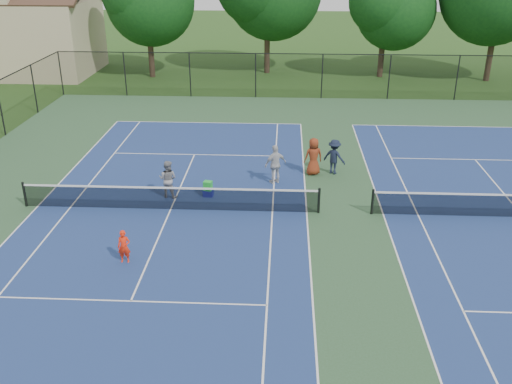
# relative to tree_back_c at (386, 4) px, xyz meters

# --- Properties ---
(ground) EXTENTS (140.00, 140.00, 0.00)m
(ground) POSITION_rel_tree_back_c_xyz_m (-5.00, -25.00, -5.48)
(ground) COLOR #234716
(ground) RESTS_ON ground
(court_pad) EXTENTS (36.00, 36.00, 0.01)m
(court_pad) POSITION_rel_tree_back_c_xyz_m (-5.00, -25.00, -5.48)
(court_pad) COLOR #2D4E2C
(court_pad) RESTS_ON ground
(tennis_court_left) EXTENTS (12.00, 23.83, 1.07)m
(tennis_court_left) POSITION_rel_tree_back_c_xyz_m (-12.00, -25.00, -5.38)
(tennis_court_left) COLOR navy
(tennis_court_left) RESTS_ON ground
(perimeter_fence) EXTENTS (36.08, 36.08, 3.02)m
(perimeter_fence) POSITION_rel_tree_back_c_xyz_m (-5.00, -25.00, -3.88)
(perimeter_fence) COLOR black
(perimeter_fence) RESTS_ON ground
(tree_back_c) EXTENTS (6.00, 6.00, 8.40)m
(tree_back_c) POSITION_rel_tree_back_c_xyz_m (0.00, 0.00, 0.00)
(tree_back_c) COLOR #2D2116
(tree_back_c) RESTS_ON ground
(clapboard_house) EXTENTS (10.80, 8.10, 7.65)m
(clapboard_house) POSITION_rel_tree_back_c_xyz_m (-28.00, -0.00, -2.39)
(clapboard_house) COLOR tan
(clapboard_house) RESTS_ON ground
(child_player) EXTENTS (0.44, 0.31, 1.18)m
(child_player) POSITION_rel_tree_back_c_xyz_m (-12.76, -29.13, -4.89)
(child_player) COLOR #FF2C10
(child_player) RESTS_ON ground
(instructor) EXTENTS (0.90, 0.77, 1.62)m
(instructor) POSITION_rel_tree_back_c_xyz_m (-12.30, -23.76, -4.67)
(instructor) COLOR gray
(instructor) RESTS_ON ground
(bystander_a) EXTENTS (1.12, 0.90, 1.78)m
(bystander_a) POSITION_rel_tree_back_c_xyz_m (-7.84, -22.03, -4.59)
(bystander_a) COLOR silver
(bystander_a) RESTS_ON ground
(bystander_b) EXTENTS (1.23, 1.05, 1.64)m
(bystander_b) POSITION_rel_tree_back_c_xyz_m (-5.15, -20.74, -4.66)
(bystander_b) COLOR #161E32
(bystander_b) RESTS_ON ground
(bystander_c) EXTENTS (0.98, 0.78, 1.75)m
(bystander_c) POSITION_rel_tree_back_c_xyz_m (-6.12, -20.90, -4.61)
(bystander_c) COLOR maroon
(bystander_c) RESTS_ON ground
(ball_crate) EXTENTS (0.44, 0.34, 0.29)m
(ball_crate) POSITION_rel_tree_back_c_xyz_m (-10.65, -23.64, -5.34)
(ball_crate) COLOR navy
(ball_crate) RESTS_ON ground
(ball_hopper) EXTENTS (0.39, 0.34, 0.40)m
(ball_hopper) POSITION_rel_tree_back_c_xyz_m (-10.65, -23.64, -4.99)
(ball_hopper) COLOR green
(ball_hopper) RESTS_ON ball_crate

